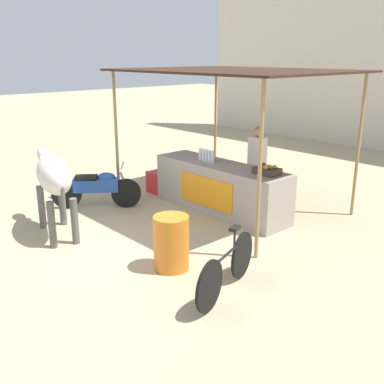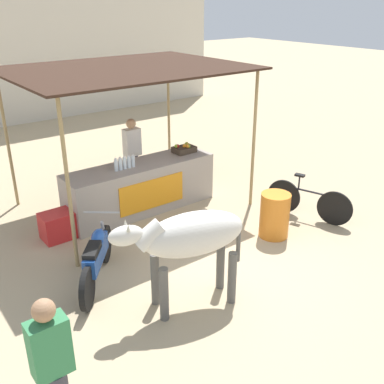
{
  "view_description": "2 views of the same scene",
  "coord_description": "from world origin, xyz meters",
  "px_view_note": "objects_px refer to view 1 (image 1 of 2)",
  "views": [
    {
      "loc": [
        5.91,
        -3.92,
        3.0
      ],
      "look_at": [
        0.39,
        1.09,
        0.71
      ],
      "focal_mm": 42.0,
      "sensor_mm": 36.0,
      "label": 1
    },
    {
      "loc": [
        -4.12,
        -4.81,
        3.91
      ],
      "look_at": [
        0.07,
        0.65,
        0.9
      ],
      "focal_mm": 42.0,
      "sensor_mm": 36.0,
      "label": 2
    }
  ],
  "objects_px": {
    "stall_counter": "(220,188)",
    "cow": "(54,177)",
    "vendor_behind_counter": "(257,166)",
    "cooler_box": "(162,183)",
    "water_barrel": "(171,243)",
    "motorcycle_parked": "(97,188)",
    "fruit_crate": "(267,170)",
    "bicycle_leaning": "(227,268)"
  },
  "relations": [
    {
      "from": "vendor_behind_counter",
      "to": "water_barrel",
      "type": "distance_m",
      "value": 3.27
    },
    {
      "from": "cow",
      "to": "vendor_behind_counter",
      "type": "bearing_deg",
      "value": 70.2
    },
    {
      "from": "vendor_behind_counter",
      "to": "cooler_box",
      "type": "distance_m",
      "value": 2.28
    },
    {
      "from": "stall_counter",
      "to": "cooler_box",
      "type": "xyz_separation_m",
      "value": [
        -1.74,
        -0.1,
        -0.24
      ]
    },
    {
      "from": "water_barrel",
      "to": "cow",
      "type": "height_order",
      "value": "cow"
    },
    {
      "from": "cow",
      "to": "motorcycle_parked",
      "type": "distance_m",
      "value": 1.58
    },
    {
      "from": "cooler_box",
      "to": "cow",
      "type": "height_order",
      "value": "cow"
    },
    {
      "from": "stall_counter",
      "to": "water_barrel",
      "type": "xyz_separation_m",
      "value": [
        1.29,
        -2.33,
        -0.08
      ]
    },
    {
      "from": "stall_counter",
      "to": "cooler_box",
      "type": "distance_m",
      "value": 1.76
    },
    {
      "from": "vendor_behind_counter",
      "to": "cooler_box",
      "type": "height_order",
      "value": "vendor_behind_counter"
    },
    {
      "from": "fruit_crate",
      "to": "cooler_box",
      "type": "distance_m",
      "value": 2.95
    },
    {
      "from": "cooler_box",
      "to": "water_barrel",
      "type": "xyz_separation_m",
      "value": [
        3.03,
        -2.23,
        0.16
      ]
    },
    {
      "from": "motorcycle_parked",
      "to": "stall_counter",
      "type": "bearing_deg",
      "value": 43.33
    },
    {
      "from": "stall_counter",
      "to": "fruit_crate",
      "type": "relative_size",
      "value": 6.82
    },
    {
      "from": "cow",
      "to": "stall_counter",
      "type": "bearing_deg",
      "value": 70.37
    },
    {
      "from": "bicycle_leaning",
      "to": "water_barrel",
      "type": "bearing_deg",
      "value": -174.95
    },
    {
      "from": "stall_counter",
      "to": "cow",
      "type": "height_order",
      "value": "cow"
    },
    {
      "from": "stall_counter",
      "to": "motorcycle_parked",
      "type": "xyz_separation_m",
      "value": [
        -1.81,
        -1.7,
        -0.05
      ]
    },
    {
      "from": "motorcycle_parked",
      "to": "fruit_crate",
      "type": "bearing_deg",
      "value": 31.18
    },
    {
      "from": "water_barrel",
      "to": "bicycle_leaning",
      "type": "height_order",
      "value": "bicycle_leaning"
    },
    {
      "from": "stall_counter",
      "to": "cow",
      "type": "bearing_deg",
      "value": -109.63
    },
    {
      "from": "vendor_behind_counter",
      "to": "bicycle_leaning",
      "type": "relative_size",
      "value": 1.04
    },
    {
      "from": "water_barrel",
      "to": "motorcycle_parked",
      "type": "xyz_separation_m",
      "value": [
        -3.1,
        0.63,
        0.03
      ]
    },
    {
      "from": "cooler_box",
      "to": "bicycle_leaning",
      "type": "bearing_deg",
      "value": -27.82
    },
    {
      "from": "fruit_crate",
      "to": "motorcycle_parked",
      "type": "bearing_deg",
      "value": -148.82
    },
    {
      "from": "vendor_behind_counter",
      "to": "cow",
      "type": "distance_m",
      "value": 3.94
    },
    {
      "from": "cow",
      "to": "motorcycle_parked",
      "type": "relative_size",
      "value": 1.27
    },
    {
      "from": "cooler_box",
      "to": "motorcycle_parked",
      "type": "relative_size",
      "value": 0.41
    },
    {
      "from": "cow",
      "to": "bicycle_leaning",
      "type": "bearing_deg",
      "value": 11.88
    },
    {
      "from": "vendor_behind_counter",
      "to": "motorcycle_parked",
      "type": "distance_m",
      "value": 3.25
    },
    {
      "from": "stall_counter",
      "to": "bicycle_leaning",
      "type": "distance_m",
      "value": 3.22
    },
    {
      "from": "water_barrel",
      "to": "bicycle_leaning",
      "type": "distance_m",
      "value": 1.03
    },
    {
      "from": "fruit_crate",
      "to": "bicycle_leaning",
      "type": "distance_m",
      "value": 2.68
    },
    {
      "from": "water_barrel",
      "to": "motorcycle_parked",
      "type": "bearing_deg",
      "value": 168.58
    },
    {
      "from": "cooler_box",
      "to": "bicycle_leaning",
      "type": "distance_m",
      "value": 4.59
    },
    {
      "from": "vendor_behind_counter",
      "to": "water_barrel",
      "type": "height_order",
      "value": "vendor_behind_counter"
    },
    {
      "from": "vendor_behind_counter",
      "to": "bicycle_leaning",
      "type": "bearing_deg",
      "value": -55.78
    },
    {
      "from": "stall_counter",
      "to": "water_barrel",
      "type": "bearing_deg",
      "value": -61.0
    },
    {
      "from": "vendor_behind_counter",
      "to": "water_barrel",
      "type": "relative_size",
      "value": 2.06
    },
    {
      "from": "cooler_box",
      "to": "cow",
      "type": "bearing_deg",
      "value": -76.36
    },
    {
      "from": "fruit_crate",
      "to": "vendor_behind_counter",
      "type": "relative_size",
      "value": 0.27
    },
    {
      "from": "cow",
      "to": "water_barrel",
      "type": "bearing_deg",
      "value": 14.77
    }
  ]
}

